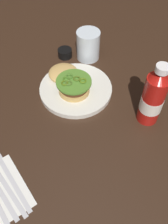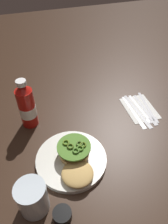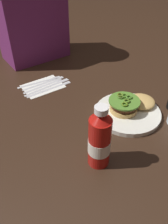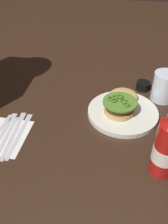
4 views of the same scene
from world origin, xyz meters
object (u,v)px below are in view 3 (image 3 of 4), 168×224
at_px(dinner_plate, 128,113).
at_px(spoon_utensil, 49,83).
at_px(burger_sandwich, 130,104).
at_px(diner_person, 30,6).
at_px(table_knife, 46,82).
at_px(napkin, 43,86).
at_px(steak_knife, 52,87).
at_px(butter_knife, 50,85).
at_px(ketchup_bottle, 100,140).
at_px(fork_utensil, 43,81).

height_order(dinner_plate, spoon_utensil, dinner_plate).
height_order(burger_sandwich, diner_person, diner_person).
bearing_deg(dinner_plate, table_knife, 111.12).
distance_m(napkin, diner_person, 0.39).
bearing_deg(steak_knife, butter_knife, 86.95).
relative_size(ketchup_bottle, spoon_utensil, 1.10).
height_order(ketchup_bottle, butter_knife, ketchup_bottle).
bearing_deg(table_knife, fork_utensil, 110.11).
bearing_deg(dinner_plate, butter_knife, 113.00).
bearing_deg(fork_utensil, dinner_plate, -68.92).
distance_m(burger_sandwich, ketchup_bottle, 0.28).
xyz_separation_m(napkin, butter_knife, (0.03, -0.02, 0.00)).
relative_size(burger_sandwich, ketchup_bottle, 0.91).
height_order(ketchup_bottle, fork_utensil, ketchup_bottle).
relative_size(burger_sandwich, table_knife, 0.95).
bearing_deg(diner_person, table_knife, -107.62).
distance_m(napkin, spoon_utensil, 0.03).
bearing_deg(ketchup_bottle, diner_person, 77.61).
bearing_deg(burger_sandwich, table_knife, 114.19).
bearing_deg(napkin, butter_knife, -32.47).
relative_size(ketchup_bottle, diner_person, 0.37).
bearing_deg(ketchup_bottle, butter_knife, 79.76).
bearing_deg(steak_knife, fork_utensil, 94.49).
relative_size(napkin, steak_knife, 0.79).
relative_size(napkin, diner_person, 0.29).
relative_size(steak_knife, fork_utensil, 1.04).
xyz_separation_m(ketchup_bottle, butter_knife, (0.08, 0.45, -0.09)).
bearing_deg(diner_person, dinner_plate, -84.62).
xyz_separation_m(steak_knife, diner_person, (0.08, 0.32, 0.25)).
bearing_deg(napkin, spoon_utensil, 2.07).
distance_m(napkin, steak_knife, 0.05).
xyz_separation_m(steak_knife, butter_knife, (0.00, 0.02, 0.00)).
bearing_deg(fork_utensil, ketchup_bottle, -98.45).
relative_size(napkin, table_knife, 0.83).
relative_size(butter_knife, fork_utensil, 1.09).
distance_m(fork_utensil, diner_person, 0.36).
height_order(napkin, steak_knife, steak_knife).
height_order(steak_knife, spoon_utensil, same).
relative_size(steak_knife, spoon_utensil, 1.10).
bearing_deg(table_knife, napkin, -145.10).
xyz_separation_m(burger_sandwich, fork_utensil, (-0.17, 0.38, -0.03)).
height_order(burger_sandwich, napkin, burger_sandwich).
bearing_deg(burger_sandwich, ketchup_bottle, -153.64).
bearing_deg(napkin, diner_person, 68.73).
bearing_deg(butter_knife, burger_sandwich, -63.66).
height_order(steak_knife, table_knife, same).
bearing_deg(diner_person, burger_sandwich, -82.82).
bearing_deg(spoon_utensil, table_knife, 100.82).
relative_size(butter_knife, diner_person, 0.39).
xyz_separation_m(steak_knife, fork_utensil, (-0.01, 0.07, 0.00)).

